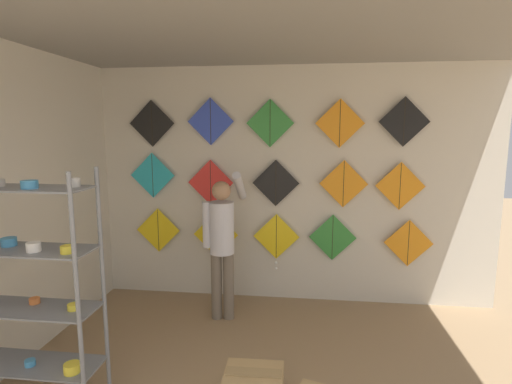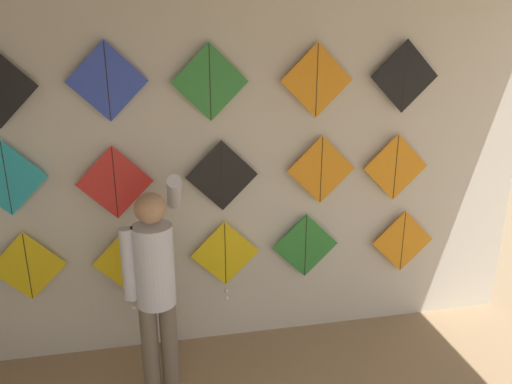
% 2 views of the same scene
% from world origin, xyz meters
% --- Properties ---
extents(back_panel, '(5.09, 0.06, 2.80)m').
position_xyz_m(back_panel, '(0.00, 3.91, 1.40)').
color(back_panel, beige).
rests_on(back_panel, ground).
extents(shopkeeper, '(0.41, 0.58, 1.63)m').
position_xyz_m(shopkeeper, '(-0.55, 3.26, 0.92)').
color(shopkeeper, '#726656').
rests_on(shopkeeper, ground).
extents(kite_0, '(0.55, 0.01, 0.55)m').
position_xyz_m(kite_0, '(-1.47, 3.82, 0.83)').
color(kite_0, yellow).
extents(kite_1, '(0.55, 0.04, 0.69)m').
position_xyz_m(kite_1, '(-0.74, 3.82, 0.77)').
color(kite_1, yellow).
extents(kite_2, '(0.55, 0.04, 0.69)m').
position_xyz_m(kite_2, '(0.00, 3.82, 0.77)').
color(kite_2, yellow).
extents(kite_3, '(0.55, 0.01, 0.55)m').
position_xyz_m(kite_3, '(0.67, 3.82, 0.80)').
color(kite_3, '#338C38').
extents(kite_4, '(0.55, 0.01, 0.55)m').
position_xyz_m(kite_4, '(1.53, 3.82, 0.77)').
color(kite_4, orange).
extents(kite_5, '(0.55, 0.01, 0.55)m').
position_xyz_m(kite_5, '(-1.52, 3.82, 1.51)').
color(kite_5, '#28B2C6').
extents(kite_6, '(0.55, 0.01, 0.55)m').
position_xyz_m(kite_6, '(-0.80, 3.82, 1.44)').
color(kite_6, red).
extents(kite_7, '(0.55, 0.01, 0.55)m').
position_xyz_m(kite_7, '(-0.01, 3.82, 1.44)').
color(kite_7, black).
extents(kite_8, '(0.55, 0.01, 0.55)m').
position_xyz_m(kite_8, '(0.77, 3.82, 1.45)').
color(kite_8, orange).
extents(kite_9, '(0.55, 0.01, 0.55)m').
position_xyz_m(kite_9, '(1.40, 3.82, 1.43)').
color(kite_9, orange).
extents(kite_11, '(0.55, 0.01, 0.55)m').
position_xyz_m(kite_11, '(-0.78, 3.82, 2.16)').
color(kite_11, blue).
extents(kite_12, '(0.55, 0.01, 0.55)m').
position_xyz_m(kite_12, '(-0.08, 3.82, 2.14)').
color(kite_12, '#338C38').
extents(kite_13, '(0.55, 0.01, 0.55)m').
position_xyz_m(kite_13, '(0.71, 3.82, 2.14)').
color(kite_13, orange).
extents(kite_14, '(0.55, 0.01, 0.55)m').
position_xyz_m(kite_14, '(1.41, 3.82, 2.15)').
color(kite_14, black).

